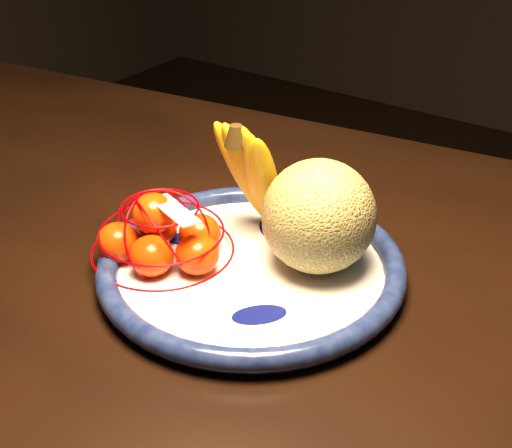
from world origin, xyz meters
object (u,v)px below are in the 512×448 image
Objects in this scene: dining_table at (166,270)px; cantaloupe at (319,216)px; fruit_bowl at (251,267)px; banana_bunch at (255,172)px; mandarin_bag at (163,237)px.

dining_table is 0.28m from cantaloupe.
banana_bunch is at bearing 121.40° from fruit_bowl.
fruit_bowl is at bearing -47.91° from banana_bunch.
cantaloupe is 0.19m from mandarin_bag.
cantaloupe is 0.11m from banana_bunch.
dining_table is 7.40× the size of mandarin_bag.
cantaloupe is 0.79× the size of banana_bunch.
dining_table is at bearing 169.59° from fruit_bowl.
fruit_bowl is at bearing 24.99° from mandarin_bag.
cantaloupe is (0.23, 0.02, 0.16)m from dining_table.
fruit_bowl is 1.80× the size of mandarin_bag.
fruit_bowl is 2.17× the size of banana_bunch.
mandarin_bag reaches higher than fruit_bowl.
cantaloupe reaches higher than fruit_bowl.
mandarin_bag is (-0.10, -0.05, 0.03)m from fruit_bowl.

